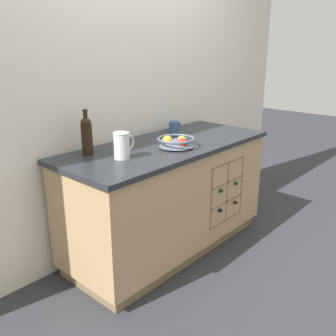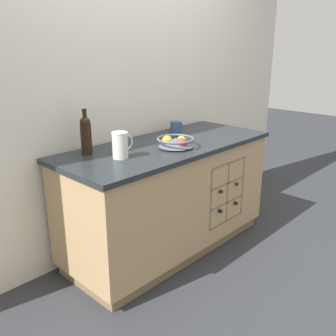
{
  "view_description": "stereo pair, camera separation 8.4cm",
  "coord_description": "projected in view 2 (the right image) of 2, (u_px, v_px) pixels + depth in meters",
  "views": [
    {
      "loc": [
        -2.06,
        -1.84,
        1.61
      ],
      "look_at": [
        0.0,
        0.0,
        0.69
      ],
      "focal_mm": 40.0,
      "sensor_mm": 36.0,
      "label": 1
    },
    {
      "loc": [
        -2.0,
        -1.9,
        1.61
      ],
      "look_at": [
        0.0,
        0.0,
        0.69
      ],
      "focal_mm": 40.0,
      "sensor_mm": 36.0,
      "label": 2
    }
  ],
  "objects": [
    {
      "name": "ceramic_mug",
      "position": [
        176.0,
        127.0,
        3.21
      ],
      "size": [
        0.13,
        0.09,
        0.1
      ],
      "color": "#385684",
      "rests_on": "kitchen_island"
    },
    {
      "name": "kitchen_island",
      "position": [
        169.0,
        197.0,
        2.99
      ],
      "size": [
        1.77,
        0.73,
        0.88
      ],
      "color": "olive",
      "rests_on": "ground_plane"
    },
    {
      "name": "fruit_bowl",
      "position": [
        176.0,
        141.0,
        2.73
      ],
      "size": [
        0.28,
        0.28,
        0.09
      ],
      "color": "#4C5666",
      "rests_on": "kitchen_island"
    },
    {
      "name": "standing_wine_bottle",
      "position": [
        86.0,
        134.0,
        2.54
      ],
      "size": [
        0.08,
        0.08,
        0.31
      ],
      "color": "black",
      "rests_on": "kitchen_island"
    },
    {
      "name": "white_pitcher",
      "position": [
        121.0,
        144.0,
        2.47
      ],
      "size": [
        0.17,
        0.11,
        0.18
      ],
      "color": "silver",
      "rests_on": "kitchen_island"
    },
    {
      "name": "back_wall",
      "position": [
        131.0,
        88.0,
        3.0
      ],
      "size": [
        4.4,
        0.06,
        2.55
      ],
      "primitive_type": "cube",
      "color": "silver",
      "rests_on": "ground_plane"
    },
    {
      "name": "ground_plane",
      "position": [
        168.0,
        246.0,
        3.13
      ],
      "size": [
        14.0,
        14.0,
        0.0
      ],
      "primitive_type": "plane",
      "color": "#2D3035"
    }
  ]
}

